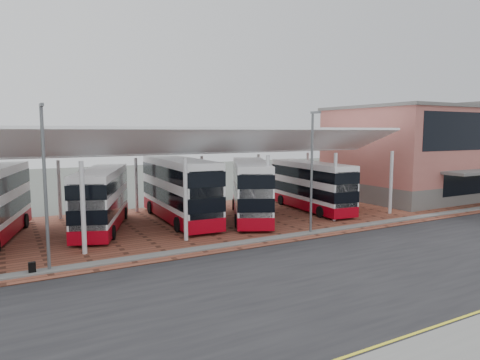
% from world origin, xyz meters
% --- Properties ---
extents(ground, '(140.00, 140.00, 0.00)m').
position_xyz_m(ground, '(0.00, 0.00, 0.00)').
color(ground, '#4E524C').
extents(road, '(120.00, 14.00, 0.02)m').
position_xyz_m(road, '(0.00, -1.00, 0.01)').
color(road, black).
rests_on(road, ground).
extents(forecourt, '(72.00, 16.00, 0.06)m').
position_xyz_m(forecourt, '(2.00, 13.00, 0.03)').
color(forecourt, brown).
rests_on(forecourt, ground).
extents(north_kerb, '(120.00, 0.80, 0.14)m').
position_xyz_m(north_kerb, '(0.00, 6.20, 0.07)').
color(north_kerb, slate).
rests_on(north_kerb, ground).
extents(canopy, '(37.00, 11.63, 7.07)m').
position_xyz_m(canopy, '(-6.00, 13.94, 5.80)').
color(canopy, silver).
rests_on(canopy, ground).
extents(terminal, '(18.40, 14.40, 9.25)m').
position_xyz_m(terminal, '(23.00, 13.92, 4.66)').
color(terminal, slate).
rests_on(terminal, ground).
extents(warehouse, '(30.50, 20.50, 10.25)m').
position_xyz_m(warehouse, '(48.00, 24.00, 5.15)').
color(warehouse, slate).
rests_on(warehouse, ground).
extents(lamp_west, '(0.16, 0.90, 8.07)m').
position_xyz_m(lamp_west, '(-14.00, 6.27, 4.36)').
color(lamp_west, slate).
rests_on(lamp_west, ground).
extents(lamp_east, '(0.16, 0.90, 8.07)m').
position_xyz_m(lamp_east, '(2.00, 6.27, 4.36)').
color(lamp_east, slate).
rests_on(lamp_east, ground).
extents(bus_2, '(5.74, 10.24, 4.15)m').
position_xyz_m(bus_2, '(-9.87, 14.24, 2.12)').
color(bus_2, white).
rests_on(bus_2, forecourt).
extents(bus_3, '(3.28, 11.53, 4.70)m').
position_xyz_m(bus_3, '(-4.17, 14.36, 2.40)').
color(bus_3, white).
rests_on(bus_3, forecourt).
extents(bus_4, '(7.04, 10.70, 4.42)m').
position_xyz_m(bus_4, '(1.03, 12.51, 2.26)').
color(bus_4, white).
rests_on(bus_4, forecourt).
extents(bus_5, '(3.28, 10.16, 4.11)m').
position_xyz_m(bus_5, '(7.32, 12.99, 2.10)').
color(bus_5, white).
rests_on(bus_5, forecourt).
extents(suitcase, '(0.33, 0.24, 0.57)m').
position_xyz_m(suitcase, '(-14.76, 6.19, 0.34)').
color(suitcase, black).
rests_on(suitcase, forecourt).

